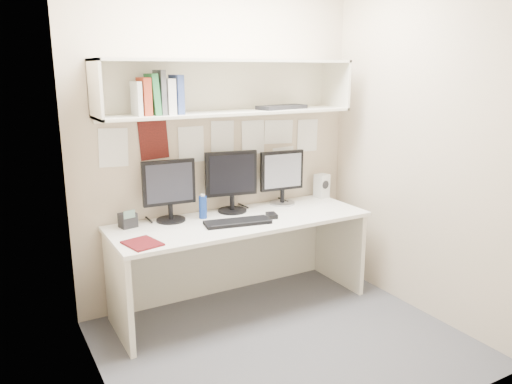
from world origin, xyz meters
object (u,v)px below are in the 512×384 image
maroon_notebook (142,243)px  desk_phone (128,220)px  keyboard (238,222)px  monitor_left (169,188)px  speaker (322,186)px  monitor_right (282,175)px  monitor_center (231,179)px  desk (241,263)px

maroon_notebook → desk_phone: size_ratio=1.74×
maroon_notebook → keyboard: bearing=-5.8°
desk_phone → monitor_left: bearing=-10.5°
speaker → maroon_notebook: size_ratio=0.87×
monitor_right → keyboard: bearing=-147.0°
monitor_center → maroon_notebook: 0.99m
speaker → monitor_left: bearing=171.2°
monitor_left → speaker: (1.43, 0.01, -0.15)m
speaker → desk: bearing=-175.5°
desk → keyboard: (-0.08, -0.10, 0.38)m
keyboard → desk_phone: size_ratio=3.52×
monitor_center → maroon_notebook: size_ratio=2.02×
desk → keyboard: 0.40m
monitor_center → monitor_right: 0.48m
maroon_notebook → desk_phone: 0.41m
speaker → maroon_notebook: speaker is taller
keyboard → maroon_notebook: bearing=-162.6°
desk → monitor_center: size_ratio=4.08×
monitor_left → speaker: 1.44m
speaker → maroon_notebook: bearing=-175.8°
monitor_center → keyboard: 0.43m
monitor_right → maroon_notebook: monitor_right is taller
monitor_right → desk_phone: monitor_right is taller
maroon_notebook → desk_phone: (0.02, 0.41, 0.05)m
monitor_left → desk_phone: monitor_left is taller
monitor_left → monitor_center: monitor_center is taller
desk → monitor_right: bearing=23.2°
monitor_left → monitor_right: size_ratio=1.03×
monitor_left → keyboard: bearing=-34.0°
maroon_notebook → monitor_right: bearing=4.4°
desk → monitor_center: monitor_center is taller
monitor_left → desk: bearing=-19.8°
desk → speaker: bearing=13.8°
monitor_center → desk_phone: 0.87m
monitor_right → maroon_notebook: 1.43m
desk → maroon_notebook: bearing=-166.8°
monitor_left → desk_phone: 0.38m
speaker → desk_phone: (-1.75, -0.02, -0.05)m
monitor_center → maroon_notebook: bearing=-144.0°
speaker → maroon_notebook: (-1.77, -0.43, -0.10)m
desk → desk_phone: size_ratio=14.36×
maroon_notebook → desk: bearing=0.4°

